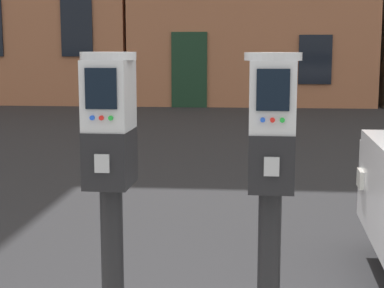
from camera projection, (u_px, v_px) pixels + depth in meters
The scene contains 2 objects.
parking_meter_near_kerb at pixel (110, 169), 2.40m from camera, with size 0.22×0.25×1.48m.
parking_meter_twin_adjacent at pixel (271, 173), 2.35m from camera, with size 0.22×0.25×1.47m.
Camera 1 is at (0.08, -2.52, 1.63)m, focal length 57.14 mm.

